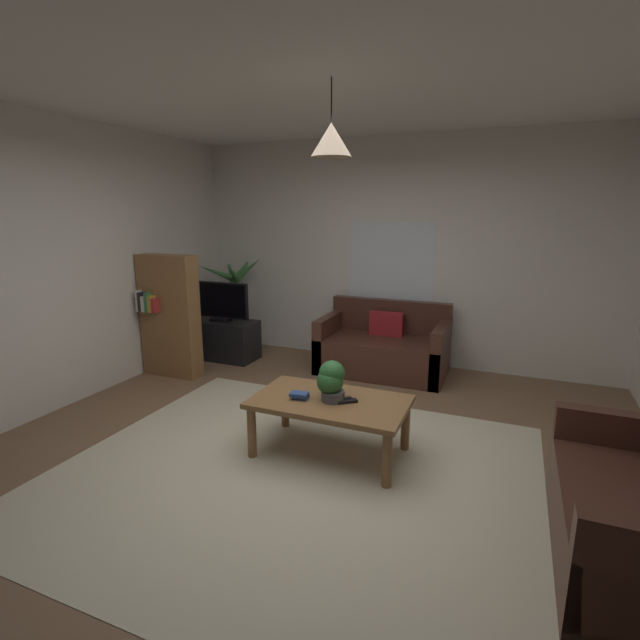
# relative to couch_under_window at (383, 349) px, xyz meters

# --- Properties ---
(floor) EXTENTS (5.22, 5.40, 0.02)m
(floor) POSITION_rel_couch_under_window_xyz_m (-0.00, -2.23, -0.29)
(floor) COLOR brown
(floor) RESTS_ON ground
(rug) EXTENTS (3.39, 2.97, 0.01)m
(rug) POSITION_rel_couch_under_window_xyz_m (-0.00, -2.43, -0.27)
(rug) COLOR beige
(rug) RESTS_ON ground
(wall_back) EXTENTS (5.34, 0.06, 2.75)m
(wall_back) POSITION_rel_couch_under_window_xyz_m (-0.00, 0.50, 1.10)
(wall_back) COLOR silver
(wall_back) RESTS_ON ground
(wall_left) EXTENTS (0.06, 5.40, 2.75)m
(wall_left) POSITION_rel_couch_under_window_xyz_m (-2.64, -2.23, 1.10)
(wall_left) COLOR silver
(wall_left) RESTS_ON ground
(ceiling) EXTENTS (5.22, 5.40, 0.02)m
(ceiling) POSITION_rel_couch_under_window_xyz_m (-0.00, -2.23, 2.48)
(ceiling) COLOR white
(window_pane) EXTENTS (1.05, 0.01, 0.97)m
(window_pane) POSITION_rel_couch_under_window_xyz_m (-0.05, 0.47, 0.99)
(window_pane) COLOR white
(couch_under_window) EXTENTS (1.46, 0.81, 0.82)m
(couch_under_window) POSITION_rel_couch_under_window_xyz_m (0.00, 0.00, 0.00)
(couch_under_window) COLOR #47281E
(couch_under_window) RESTS_ON ground
(coffee_table) EXTENTS (1.19, 0.69, 0.45)m
(coffee_table) POSITION_rel_couch_under_window_xyz_m (0.13, -2.04, 0.11)
(coffee_table) COLOR olive
(coffee_table) RESTS_ON ground
(book_on_table_0) EXTENTS (0.12, 0.10, 0.02)m
(book_on_table_0) POSITION_rel_couch_under_window_xyz_m (-0.09, -2.11, 0.19)
(book_on_table_0) COLOR #2D4C8C
(book_on_table_0) RESTS_ON coffee_table
(book_on_table_1) EXTENTS (0.15, 0.11, 0.03)m
(book_on_table_1) POSITION_rel_couch_under_window_xyz_m (-0.10, -2.13, 0.21)
(book_on_table_1) COLOR #2D4C8C
(book_on_table_1) RESTS_ON coffee_table
(remote_on_table_0) EXTENTS (0.15, 0.14, 0.02)m
(remote_on_table_0) POSITION_rel_couch_under_window_xyz_m (0.22, -2.04, 0.19)
(remote_on_table_0) COLOR black
(remote_on_table_0) RESTS_ON coffee_table
(remote_on_table_1) EXTENTS (0.16, 0.14, 0.02)m
(remote_on_table_1) POSITION_rel_couch_under_window_xyz_m (0.27, -2.05, 0.19)
(remote_on_table_1) COLOR black
(remote_on_table_1) RESTS_ON coffee_table
(potted_plant_on_table) EXTENTS (0.22, 0.23, 0.31)m
(potted_plant_on_table) POSITION_rel_couch_under_window_xyz_m (0.14, -2.04, 0.34)
(potted_plant_on_table) COLOR #4C4C51
(potted_plant_on_table) RESTS_ON coffee_table
(tv_stand) EXTENTS (0.90, 0.44, 0.50)m
(tv_stand) POSITION_rel_couch_under_window_xyz_m (-2.06, -0.28, -0.03)
(tv_stand) COLOR black
(tv_stand) RESTS_ON ground
(tv) EXTENTS (0.80, 0.16, 0.50)m
(tv) POSITION_rel_couch_under_window_xyz_m (-2.06, -0.30, 0.48)
(tv) COLOR black
(tv) RESTS_ON tv_stand
(potted_palm_corner) EXTENTS (0.84, 0.81, 1.30)m
(potted_palm_corner) POSITION_rel_couch_under_window_xyz_m (-2.16, 0.22, 0.28)
(potted_palm_corner) COLOR beige
(potted_palm_corner) RESTS_ON ground
(bookshelf_corner) EXTENTS (0.70, 0.31, 1.40)m
(bookshelf_corner) POSITION_rel_couch_under_window_xyz_m (-2.25, -1.04, 0.43)
(bookshelf_corner) COLOR olive
(bookshelf_corner) RESTS_ON ground
(pendant_lamp) EXTENTS (0.28, 0.28, 0.51)m
(pendant_lamp) POSITION_rel_couch_under_window_xyz_m (0.13, -2.04, 2.07)
(pendant_lamp) COLOR black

